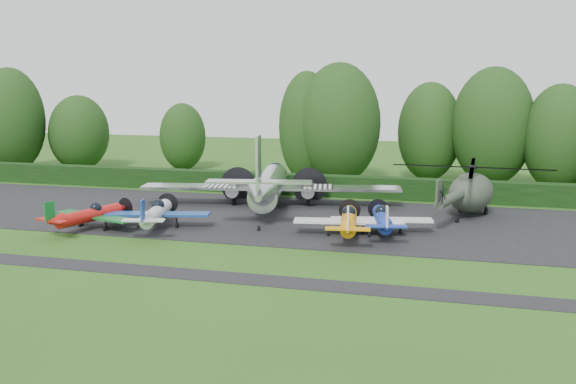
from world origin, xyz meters
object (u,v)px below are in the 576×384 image
(light_plane_red, at_px, (90,215))
(light_plane_blue, at_px, (382,219))
(light_plane_orange, at_px, (349,220))
(helicopter, at_px, (471,189))
(light_plane_white, at_px, (156,213))
(transport_plane, at_px, (268,186))

(light_plane_red, bearing_deg, light_plane_blue, -5.16)
(light_plane_orange, bearing_deg, helicopter, 58.64)
(light_plane_white, bearing_deg, helicopter, 39.28)
(light_plane_blue, bearing_deg, transport_plane, 158.28)
(light_plane_white, xyz_separation_m, light_plane_orange, (14.23, 1.09, 0.01))
(transport_plane, xyz_separation_m, light_plane_white, (-5.82, -9.51, -0.79))
(helicopter, bearing_deg, light_plane_white, -170.90)
(light_plane_white, height_order, light_plane_blue, light_plane_white)
(transport_plane, height_order, light_plane_orange, transport_plane)
(transport_plane, xyz_separation_m, light_plane_red, (-10.44, -11.05, -0.89))
(transport_plane, bearing_deg, light_plane_red, -122.09)
(light_plane_orange, distance_m, helicopter, 13.02)
(light_plane_blue, relative_size, helicopter, 0.52)
(transport_plane, relative_size, light_plane_blue, 2.95)
(light_plane_white, distance_m, light_plane_orange, 14.27)
(transport_plane, bearing_deg, light_plane_blue, -21.90)
(light_plane_white, bearing_deg, light_plane_red, -148.41)
(light_plane_white, xyz_separation_m, helicopter, (22.58, 11.05, 0.97))
(helicopter, bearing_deg, light_plane_red, -172.14)
(transport_plane, height_order, light_plane_blue, transport_plane)
(light_plane_red, xyz_separation_m, light_plane_white, (4.62, 1.54, 0.10))
(transport_plane, height_order, helicopter, transport_plane)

